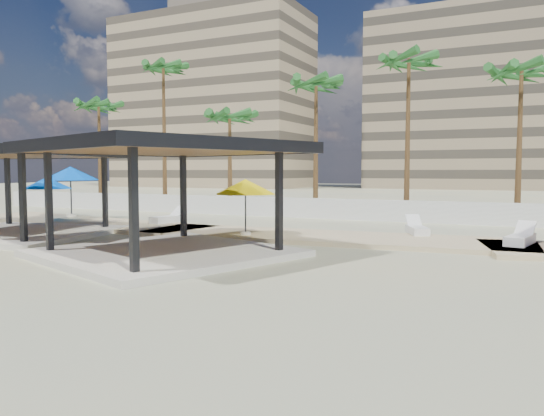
{
  "coord_description": "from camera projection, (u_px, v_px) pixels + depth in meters",
  "views": [
    {
      "loc": [
        9.6,
        -13.42,
        2.82
      ],
      "look_at": [
        0.7,
        4.83,
        1.4
      ],
      "focal_mm": 35.0,
      "sensor_mm": 36.0,
      "label": 1
    }
  ],
  "objects": [
    {
      "name": "boundary_wall",
      "position": [
        346.0,
        209.0,
        30.73
      ],
      "size": [
        56.0,
        0.3,
        1.2
      ],
      "primitive_type": "cube",
      "color": "silver",
      "rests_on": "ground"
    },
    {
      "name": "promenade",
      "position": [
        329.0,
        236.0,
        22.42
      ],
      "size": [
        44.45,
        7.97,
        0.24
      ],
      "color": "#C6B284",
      "rests_on": "ground"
    },
    {
      "name": "pavilion_west",
      "position": [
        14.0,
        184.0,
        22.76
      ],
      "size": [
        8.76,
        8.76,
        3.79
      ],
      "rotation": [
        0.0,
        0.0,
        0.19
      ],
      "color": "beige",
      "rests_on": "ground"
    },
    {
      "name": "ground",
      "position": [
        184.0,
        262.0,
        16.43
      ],
      "size": [
        200.0,
        200.0,
        0.0
      ],
      "primitive_type": "plane",
      "color": "tan",
      "rests_on": "ground"
    },
    {
      "name": "building_west",
      "position": [
        212.0,
        101.0,
        94.7
      ],
      "size": [
        34.0,
        16.0,
        32.4
      ],
      "color": "#937F60",
      "rests_on": "ground"
    },
    {
      "name": "lounger_a",
      "position": [
        168.0,
        219.0,
        27.21
      ],
      "size": [
        0.99,
        2.16,
        0.79
      ],
      "rotation": [
        0.0,
        0.0,
        1.41
      ],
      "color": "white",
      "rests_on": "promenade"
    },
    {
      "name": "palm_d",
      "position": [
        316.0,
        90.0,
        34.13
      ],
      "size": [
        3.0,
        3.0,
        9.2
      ],
      "color": "brown",
      "rests_on": "ground"
    },
    {
      "name": "lounger_c",
      "position": [
        417.0,
        229.0,
        22.35
      ],
      "size": [
        1.36,
        2.05,
        0.74
      ],
      "rotation": [
        0.0,
        0.0,
        1.98
      ],
      "color": "white",
      "rests_on": "promenade"
    },
    {
      "name": "palm_f",
      "position": [
        521.0,
        78.0,
        28.62
      ],
      "size": [
        3.0,
        3.0,
        8.98
      ],
      "color": "brown",
      "rests_on": "ground"
    },
    {
      "name": "palm_c",
      "position": [
        230.0,
        120.0,
        36.15
      ],
      "size": [
        3.0,
        3.0,
        7.35
      ],
      "color": "brown",
      "rests_on": "ground"
    },
    {
      "name": "umbrella_a",
      "position": [
        70.0,
        174.0,
        30.84
      ],
      "size": [
        3.94,
        3.94,
        2.9
      ],
      "rotation": [
        0.0,
        0.0,
        -0.24
      ],
      "color": "beige",
      "rests_on": "promenade"
    },
    {
      "name": "umbrella_b",
      "position": [
        245.0,
        187.0,
        21.92
      ],
      "size": [
        3.11,
        3.11,
        2.31
      ],
      "rotation": [
        0.0,
        0.0,
        0.23
      ],
      "color": "beige",
      "rests_on": "promenade"
    },
    {
      "name": "lounger_b",
      "position": [
        520.0,
        239.0,
        19.12
      ],
      "size": [
        1.08,
        2.17,
        0.79
      ],
      "rotation": [
        0.0,
        0.0,
        1.36
      ],
      "color": "white",
      "rests_on": "promenade"
    },
    {
      "name": "palm_b",
      "position": [
        163.0,
        74.0,
        39.06
      ],
      "size": [
        3.0,
        3.0,
        11.26
      ],
      "color": "brown",
      "rests_on": "ground"
    },
    {
      "name": "palm_e",
      "position": [
        409.0,
        68.0,
        31.0
      ],
      "size": [
        3.0,
        3.0,
        10.05
      ],
      "color": "brown",
      "rests_on": "ground"
    },
    {
      "name": "palm_a",
      "position": [
        99.0,
        110.0,
        41.49
      ],
      "size": [
        3.0,
        3.0,
        8.74
      ],
      "color": "brown",
      "rests_on": "ground"
    },
    {
      "name": "pavilion_central",
      "position": [
        164.0,
        189.0,
        17.37
      ],
      "size": [
        9.42,
        9.42,
        3.76
      ],
      "rotation": [
        0.0,
        0.0,
        -0.33
      ],
      "color": "beige",
      "rests_on": "ground"
    },
    {
      "name": "building_mid",
      "position": [
        494.0,
        98.0,
        83.62
      ],
      "size": [
        38.0,
        16.0,
        30.4
      ],
      "color": "#847259",
      "rests_on": "ground"
    },
    {
      "name": "umbrella_f",
      "position": [
        47.0,
        183.0,
        28.55
      ],
      "size": [
        2.98,
        2.98,
        2.31
      ],
      "rotation": [
        0.0,
        0.0,
        -0.16
      ],
      "color": "beige",
      "rests_on": "promenade"
    }
  ]
}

